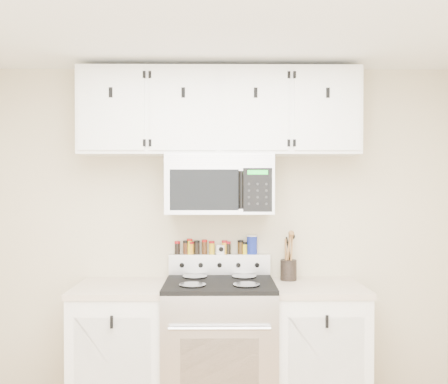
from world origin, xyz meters
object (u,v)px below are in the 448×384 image
microwave (220,184)px  salt_canister (252,245)px  range (220,347)px  utensil_crock (288,268)px

microwave → salt_canister: bearing=32.4°
range → microwave: microwave is taller
microwave → utensil_crock: size_ratio=2.18×
utensil_crock → salt_canister: size_ratio=2.43×
microwave → salt_canister: microwave is taller
range → utensil_crock: 0.75m
range → salt_canister: (0.25, 0.28, 0.69)m
range → salt_canister: 0.78m
salt_canister → range: bearing=-131.0°
utensil_crock → salt_canister: (-0.26, 0.10, 0.16)m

